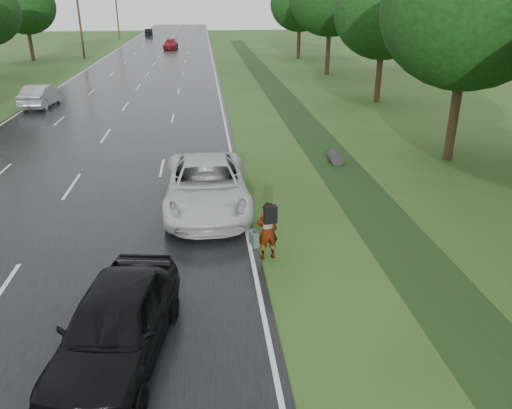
{
  "coord_description": "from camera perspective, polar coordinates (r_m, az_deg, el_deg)",
  "views": [
    {
      "loc": [
        5.51,
        -11.78,
        7.21
      ],
      "look_at": [
        6.98,
        2.26,
        1.3
      ],
      "focal_mm": 35.0,
      "sensor_mm": 36.0,
      "label": 1
    }
  ],
  "objects": [
    {
      "name": "tree_east_f",
      "position": [
        64.91,
        5.04,
        21.88
      ],
      "size": [
        7.2,
        7.2,
        9.62
      ],
      "color": "#322214",
      "rests_on": "ground"
    },
    {
      "name": "center_line",
      "position": [
        57.5,
        -11.83,
        15.09
      ],
      "size": [
        0.12,
        180.0,
        0.01
      ],
      "primitive_type": "cube",
      "color": "silver",
      "rests_on": "road"
    },
    {
      "name": "pedestrian",
      "position": [
        14.53,
        1.23,
        -2.95
      ],
      "size": [
        0.89,
        0.68,
        1.79
      ],
      "rotation": [
        0.0,
        0.0,
        3.35
      ],
      "color": "#A5998C",
      "rests_on": "ground"
    },
    {
      "name": "far_car_red",
      "position": [
        77.86,
        -9.73,
        17.6
      ],
      "size": [
        2.17,
        4.68,
        1.32
      ],
      "primitive_type": "imported",
      "rotation": [
        0.0,
        0.0,
        -0.07
      ],
      "color": "maroon",
      "rests_on": "road"
    },
    {
      "name": "road",
      "position": [
        57.5,
        -11.83,
        15.06
      ],
      "size": [
        14.0,
        180.0,
        0.04
      ],
      "primitive_type": "cube",
      "color": "black",
      "rests_on": "ground"
    },
    {
      "name": "edge_stripe_east",
      "position": [
        57.25,
        -4.86,
        15.43
      ],
      "size": [
        0.12,
        180.0,
        0.01
      ],
      "primitive_type": "cube",
      "color": "silver",
      "rests_on": "road"
    },
    {
      "name": "edge_stripe_west",
      "position": [
        58.53,
        -18.63,
        14.54
      ],
      "size": [
        0.12,
        180.0,
        0.01
      ],
      "primitive_type": "cube",
      "color": "silver",
      "rests_on": "road"
    },
    {
      "name": "tree_east_c",
      "position": [
        37.98,
        14.48,
        20.42
      ],
      "size": [
        7.0,
        7.0,
        9.29
      ],
      "color": "#322214",
      "rests_on": "ground"
    },
    {
      "name": "white_pickup",
      "position": [
        18.07,
        -5.64,
        2.22
      ],
      "size": [
        2.98,
        6.37,
        1.76
      ],
      "primitive_type": "imported",
      "rotation": [
        0.0,
        0.0,
        0.01
      ],
      "color": "silver",
      "rests_on": "road"
    },
    {
      "name": "tree_east_b",
      "position": [
        24.63,
        23.28,
        19.78
      ],
      "size": [
        7.6,
        7.6,
        10.11
      ],
      "color": "#322214",
      "rests_on": "ground"
    },
    {
      "name": "far_car_dark",
      "position": [
        104.29,
        -12.16,
        18.66
      ],
      "size": [
        1.8,
        4.26,
        1.37
      ],
      "primitive_type": "imported",
      "rotation": [
        0.0,
        0.0,
        3.23
      ],
      "color": "black",
      "rests_on": "road"
    },
    {
      "name": "tree_west_f",
      "position": [
        67.9,
        -24.95,
        19.85
      ],
      "size": [
        7.0,
        7.0,
        9.29
      ],
      "color": "#322214",
      "rests_on": "ground"
    },
    {
      "name": "utility_pole_distant",
      "position": [
        97.91,
        -15.65,
        20.76
      ],
      "size": [
        1.6,
        0.26,
        10.0
      ],
      "color": "#322214",
      "rests_on": "ground"
    },
    {
      "name": "drainage_ditch",
      "position": [
        31.89,
        5.09,
        9.62
      ],
      "size": [
        2.2,
        120.0,
        0.56
      ],
      "color": "#1F3113",
      "rests_on": "ground"
    },
    {
      "name": "utility_pole_far",
      "position": [
        68.41,
        -19.58,
        19.81
      ],
      "size": [
        1.6,
        0.26,
        10.0
      ],
      "color": "#322214",
      "rests_on": "ground"
    },
    {
      "name": "ground",
      "position": [
        14.87,
        -27.17,
        -9.08
      ],
      "size": [
        220.0,
        220.0,
        0.0
      ],
      "primitive_type": "plane",
      "color": "#2A4C1B",
      "rests_on": "ground"
    },
    {
      "name": "silver_sedan",
      "position": [
        38.74,
        -23.34,
        11.37
      ],
      "size": [
        1.97,
        4.72,
        1.52
      ],
      "primitive_type": "imported",
      "rotation": [
        0.0,
        0.0,
        3.06
      ],
      "color": "#96989E",
      "rests_on": "road"
    },
    {
      "name": "dark_sedan",
      "position": [
        11.12,
        -15.67,
        -12.98
      ],
      "size": [
        2.74,
        5.17,
        1.68
      ],
      "primitive_type": "imported",
      "rotation": [
        0.0,
        0.0,
        -0.16
      ],
      "color": "black",
      "rests_on": "road"
    }
  ]
}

